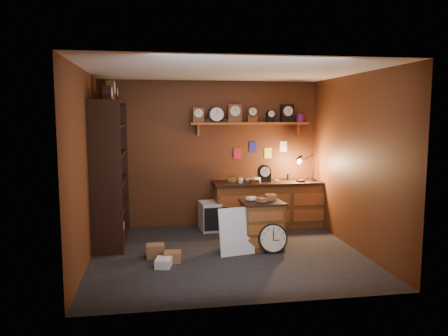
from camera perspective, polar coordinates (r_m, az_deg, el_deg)
floor at (r=6.71m, az=0.39°, el=-11.10°), size 4.00×4.00×0.00m
room_shell at (r=6.50m, az=0.63°, el=3.80°), size 4.02×3.62×2.71m
shelving_unit at (r=7.35m, az=-14.84°, el=0.28°), size 0.47×1.60×2.58m
workbench at (r=8.20m, az=5.94°, el=-4.36°), size 2.11×0.66×1.36m
low_cabinet at (r=6.91m, az=4.96°, el=-7.10°), size 0.67×0.57×0.83m
big_round_clock at (r=6.72m, az=6.39°, el=-9.12°), size 0.45×0.16×0.45m
white_panel at (r=6.68m, az=1.64°, el=-11.18°), size 0.56×0.25×0.72m
mini_fridge at (r=7.96m, az=-1.33°, el=-6.27°), size 0.54×0.55×0.51m
floor_box_a at (r=6.37m, az=-6.73°, el=-11.44°), size 0.26×0.22×0.15m
floor_box_b at (r=6.19m, az=-7.91°, el=-12.15°), size 0.25×0.28×0.12m
floor_box_c at (r=6.59m, az=-8.95°, el=-10.64°), size 0.26×0.21×0.19m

